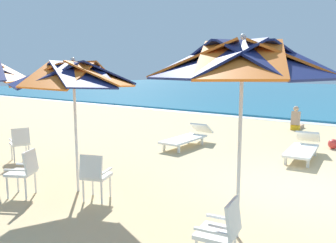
{
  "coord_description": "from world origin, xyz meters",
  "views": [
    {
      "loc": [
        1.49,
        -6.58,
        2.36
      ],
      "look_at": [
        -3.63,
        0.55,
        1.0
      ],
      "focal_mm": 37.32,
      "sensor_mm": 36.0,
      "label": 1
    }
  ],
  "objects": [
    {
      "name": "plastic_chair_0",
      "position": [
        -0.22,
        -3.12,
        0.5
      ],
      "size": [
        0.53,
        0.5,
        0.87
      ],
      "color": "white",
      "rests_on": "ground"
    },
    {
      "name": "plastic_chair_3",
      "position": [
        -6.61,
        -1.74,
        0.5
      ],
      "size": [
        0.59,
        0.57,
        0.87
      ],
      "color": "white",
      "rests_on": "ground"
    },
    {
      "name": "ground_plane",
      "position": [
        0.0,
        0.0,
        0.0
      ],
      "size": [
        80.0,
        80.0,
        0.0
      ],
      "primitive_type": "plane",
      "color": "#D3B784"
    },
    {
      "name": "beach_umbrella_1",
      "position": [
        -3.69,
        -2.35,
        2.22
      ],
      "size": [
        2.31,
        2.31,
        2.55
      ],
      "color": "silver",
      "rests_on": "ground"
    },
    {
      "name": "beach_umbrella_0",
      "position": [
        -0.42,
        -2.26,
        2.44
      ],
      "size": [
        2.52,
        2.52,
        2.79
      ],
      "color": "silver",
      "rests_on": "ground"
    },
    {
      "name": "sun_lounger_1",
      "position": [
        -0.85,
        2.72,
        0.28
      ],
      "size": [
        0.84,
        2.2,
        0.62
      ],
      "color": "white",
      "rests_on": "ground"
    },
    {
      "name": "beachgoer_seated",
      "position": [
        -2.22,
        7.03,
        0.29
      ],
      "size": [
        0.3,
        0.93,
        0.92
      ],
      "color": "yellow",
      "rests_on": "ground"
    },
    {
      "name": "plastic_chair_2",
      "position": [
        -3.04,
        -2.5,
        0.5
      ],
      "size": [
        0.57,
        0.59,
        0.87
      ],
      "color": "white",
      "rests_on": "ground"
    },
    {
      "name": "plastic_chair_1",
      "position": [
        -4.28,
        -3.08,
        0.5
      ],
      "size": [
        0.62,
        0.6,
        0.87
      ],
      "color": "white",
      "rests_on": "ground"
    },
    {
      "name": "sun_lounger_2",
      "position": [
        -4.06,
        2.16,
        0.28
      ],
      "size": [
        0.65,
        2.15,
        0.62
      ],
      "color": "white",
      "rests_on": "ground"
    },
    {
      "name": "beach_ball",
      "position": [
        -0.41,
        4.36,
        0.14
      ],
      "size": [
        0.29,
        0.29,
        0.29
      ],
      "primitive_type": "sphere",
      "color": "red",
      "rests_on": "ground"
    }
  ]
}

